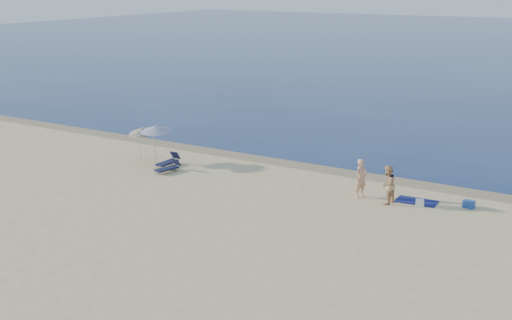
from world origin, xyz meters
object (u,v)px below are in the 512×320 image
(umbrella_near, at_px, (156,128))
(person_left, at_px, (361,178))
(person_right, at_px, (387,185))
(blue_cooler, at_px, (469,204))

(umbrella_near, bearing_deg, person_left, -1.86)
(person_left, xyz_separation_m, umbrella_near, (-12.49, -0.37, 1.12))
(person_right, bearing_deg, blue_cooler, 121.35)
(person_right, height_order, umbrella_near, umbrella_near)
(person_left, xyz_separation_m, blue_cooler, (4.97, 1.14, -0.79))
(person_right, height_order, blue_cooler, person_right)
(person_left, bearing_deg, person_right, -79.75)
(blue_cooler, xyz_separation_m, umbrella_near, (-17.46, -1.51, 1.91))
(person_left, bearing_deg, blue_cooler, -55.82)
(blue_cooler, bearing_deg, umbrella_near, -162.11)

